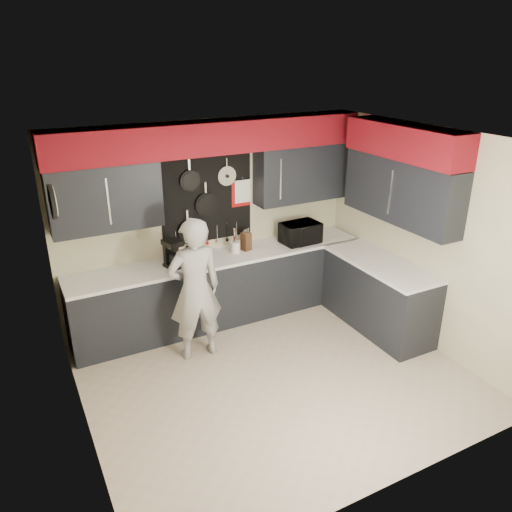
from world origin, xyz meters
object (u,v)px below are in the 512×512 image
knife_block (246,241)px  person (195,290)px  microwave (300,233)px  utensil_crock (235,247)px  coffee_maker (172,253)px

knife_block → person: 1.20m
microwave → person: bearing=-165.0°
utensil_crock → person: 1.06m
coffee_maker → microwave: bearing=-14.4°
utensil_crock → microwave: bearing=-5.3°
knife_block → person: bearing=-161.8°
microwave → utensil_crock: (-0.93, 0.09, -0.07)m
utensil_crock → coffee_maker: coffee_maker is taller
microwave → knife_block: (-0.77, 0.10, -0.02)m
knife_block → utensil_crock: (-0.16, -0.02, -0.05)m
knife_block → coffee_maker: bearing=167.3°
microwave → coffee_maker: 1.80m
knife_block → person: (-0.98, -0.67, -0.19)m
knife_block → utensil_crock: bearing=169.9°
coffee_maker → person: (0.04, -0.61, -0.24)m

